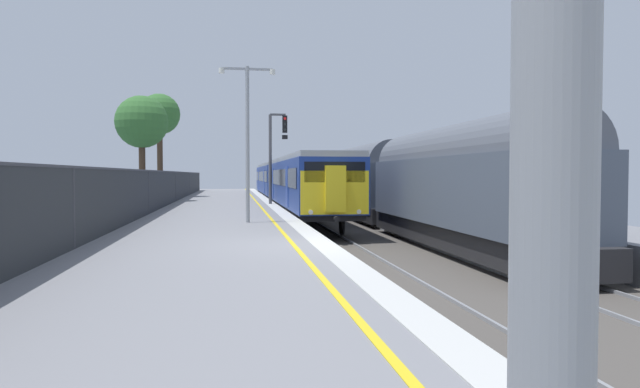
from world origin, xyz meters
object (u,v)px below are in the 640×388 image
Objects in this scene: signal_gantry at (275,148)px; background_tree_left at (160,116)px; commuter_train_at_platform at (287,181)px; freight_train_adjacent_track at (362,179)px; platform_lamp_mid at (247,130)px; background_tree_centre at (141,124)px.

signal_gantry is 0.66× the size of background_tree_left.
commuter_train_at_platform is 11.31m from background_tree_left.
freight_train_adjacent_track is (4.00, -6.83, 0.15)m from commuter_train_at_platform.
background_tree_left reaches higher than platform_lamp_mid.
commuter_train_at_platform is 4.98× the size of background_tree_left.
background_tree_left is at bearing 123.60° from signal_gantry.
background_tree_centre is (-13.71, 3.28, 3.54)m from freight_train_adjacent_track.
freight_train_adjacent_track is 6.67× the size of background_tree_centre.
platform_lamp_mid is 18.25m from background_tree_centre.
platform_lamp_mid is at bearing -69.65° from background_tree_centre.
freight_train_adjacent_track is 17.81m from background_tree_left.
freight_train_adjacent_track is 5.68× the size of background_tree_left.
commuter_train_at_platform is 0.88× the size of freight_train_adjacent_track.
freight_train_adjacent_track is 5.93m from signal_gantry.
freight_train_adjacent_track is at bearing 61.77° from platform_lamp_mid.
freight_train_adjacent_track is 14.53m from background_tree_centre.
background_tree_centre is at bearing 166.53° from freight_train_adjacent_track.
background_tree_centre reaches higher than platform_lamp_mid.
commuter_train_at_platform is at bearing 120.39° from freight_train_adjacent_track.
signal_gantry is at bearing -28.80° from background_tree_centre.
background_tree_left reaches higher than background_tree_centre.
freight_train_adjacent_track reaches higher than commuter_train_at_platform.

